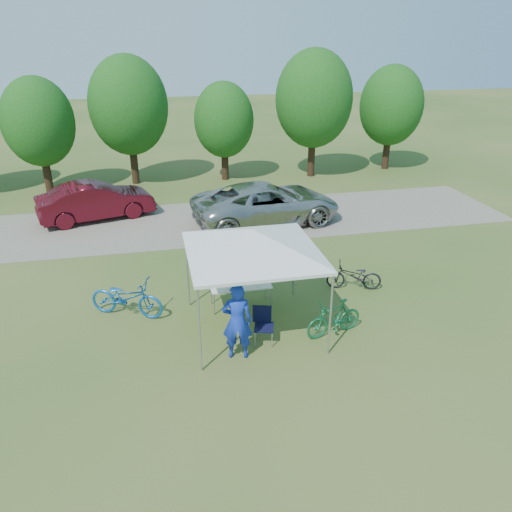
{
  "coord_description": "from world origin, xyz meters",
  "views": [
    {
      "loc": [
        -2.24,
        -10.74,
        7.01
      ],
      "look_at": [
        0.51,
        2.0,
        1.1
      ],
      "focal_mm": 35.0,
      "sensor_mm": 36.0,
      "label": 1
    }
  ],
  "objects_px": {
    "folding_chair": "(263,321)",
    "bike_green": "(334,318)",
    "bike_dark": "(354,276)",
    "folding_table": "(241,286)",
    "minivan": "(267,204)",
    "cooler": "(232,279)",
    "sedan": "(96,201)",
    "cyclist": "(237,321)",
    "bike_blue": "(127,297)"
  },
  "relations": [
    {
      "from": "bike_dark",
      "to": "folding_chair",
      "type": "bearing_deg",
      "value": -40.67
    },
    {
      "from": "folding_chair",
      "to": "bike_blue",
      "type": "relative_size",
      "value": 0.44
    },
    {
      "from": "cyclist",
      "to": "bike_blue",
      "type": "xyz_separation_m",
      "value": [
        -2.55,
        2.45,
        -0.42
      ]
    },
    {
      "from": "bike_blue",
      "to": "bike_dark",
      "type": "height_order",
      "value": "bike_blue"
    },
    {
      "from": "bike_dark",
      "to": "folding_table",
      "type": "bearing_deg",
      "value": -68.04
    },
    {
      "from": "folding_chair",
      "to": "cooler",
      "type": "xyz_separation_m",
      "value": [
        -0.45,
        1.74,
        0.33
      ]
    },
    {
      "from": "cooler",
      "to": "bike_blue",
      "type": "distance_m",
      "value": 2.86
    },
    {
      "from": "bike_green",
      "to": "bike_blue",
      "type": "bearing_deg",
      "value": -125.83
    },
    {
      "from": "bike_blue",
      "to": "bike_dark",
      "type": "xyz_separation_m",
      "value": [
        6.5,
        0.12,
        -0.12
      ]
    },
    {
      "from": "cooler",
      "to": "folding_table",
      "type": "bearing_deg",
      "value": -0.0
    },
    {
      "from": "cyclist",
      "to": "minivan",
      "type": "xyz_separation_m",
      "value": [
        2.69,
        8.48,
        -0.13
      ]
    },
    {
      "from": "folding_chair",
      "to": "sedan",
      "type": "bearing_deg",
      "value": 131.13
    },
    {
      "from": "folding_table",
      "to": "minivan",
      "type": "xyz_separation_m",
      "value": [
        2.2,
        6.22,
        0.19
      ]
    },
    {
      "from": "folding_table",
      "to": "cooler",
      "type": "bearing_deg",
      "value": 180.0
    },
    {
      "from": "cooler",
      "to": "minivan",
      "type": "height_order",
      "value": "minivan"
    },
    {
      "from": "cyclist",
      "to": "folding_chair",
      "type": "bearing_deg",
      "value": -134.4
    },
    {
      "from": "sedan",
      "to": "cooler",
      "type": "bearing_deg",
      "value": -169.18
    },
    {
      "from": "folding_chair",
      "to": "cyclist",
      "type": "relative_size",
      "value": 0.48
    },
    {
      "from": "folding_table",
      "to": "sedan",
      "type": "xyz_separation_m",
      "value": [
        -4.39,
        8.17,
        0.13
      ]
    },
    {
      "from": "folding_table",
      "to": "cooler",
      "type": "distance_m",
      "value": 0.31
    },
    {
      "from": "bike_blue",
      "to": "bike_green",
      "type": "distance_m",
      "value": 5.47
    },
    {
      "from": "bike_green",
      "to": "sedan",
      "type": "height_order",
      "value": "sedan"
    },
    {
      "from": "folding_chair",
      "to": "bike_green",
      "type": "height_order",
      "value": "bike_green"
    },
    {
      "from": "cooler",
      "to": "bike_blue",
      "type": "relative_size",
      "value": 0.24
    },
    {
      "from": "cyclist",
      "to": "minivan",
      "type": "relative_size",
      "value": 0.33
    },
    {
      "from": "sedan",
      "to": "folding_table",
      "type": "bearing_deg",
      "value": -167.97
    },
    {
      "from": "minivan",
      "to": "folding_table",
      "type": "bearing_deg",
      "value": 151.68
    },
    {
      "from": "bike_green",
      "to": "bike_dark",
      "type": "relative_size",
      "value": 0.98
    },
    {
      "from": "folding_chair",
      "to": "bike_green",
      "type": "xyz_separation_m",
      "value": [
        1.79,
        -0.12,
        -0.07
      ]
    },
    {
      "from": "folding_chair",
      "to": "sedan",
      "type": "height_order",
      "value": "sedan"
    },
    {
      "from": "cooler",
      "to": "bike_green",
      "type": "xyz_separation_m",
      "value": [
        2.25,
        -1.86,
        -0.39
      ]
    },
    {
      "from": "bike_blue",
      "to": "cyclist",
      "type": "bearing_deg",
      "value": -108.56
    },
    {
      "from": "cyclist",
      "to": "bike_green",
      "type": "height_order",
      "value": "cyclist"
    },
    {
      "from": "sedan",
      "to": "bike_dark",
      "type": "bearing_deg",
      "value": -151.31
    },
    {
      "from": "cyclist",
      "to": "sedan",
      "type": "distance_m",
      "value": 11.14
    },
    {
      "from": "bike_blue",
      "to": "sedan",
      "type": "height_order",
      "value": "sedan"
    },
    {
      "from": "bike_green",
      "to": "cooler",
      "type": "bearing_deg",
      "value": -143.56
    },
    {
      "from": "cyclist",
      "to": "bike_dark",
      "type": "bearing_deg",
      "value": -137.12
    },
    {
      "from": "folding_chair",
      "to": "bike_dark",
      "type": "height_order",
      "value": "folding_chair"
    },
    {
      "from": "bike_green",
      "to": "minivan",
      "type": "relative_size",
      "value": 0.27
    },
    {
      "from": "folding_table",
      "to": "bike_blue",
      "type": "bearing_deg",
      "value": 176.57
    },
    {
      "from": "bike_blue",
      "to": "bike_dark",
      "type": "relative_size",
      "value": 1.28
    },
    {
      "from": "folding_chair",
      "to": "minivan",
      "type": "height_order",
      "value": "minivan"
    },
    {
      "from": "cyclist",
      "to": "sedan",
      "type": "relative_size",
      "value": 0.42
    },
    {
      "from": "bike_dark",
      "to": "minivan",
      "type": "distance_m",
      "value": 6.06
    },
    {
      "from": "folding_chair",
      "to": "minivan",
      "type": "distance_m",
      "value": 8.2
    },
    {
      "from": "cooler",
      "to": "sedan",
      "type": "relative_size",
      "value": 0.11
    },
    {
      "from": "folding_chair",
      "to": "sedan",
      "type": "distance_m",
      "value": 10.93
    },
    {
      "from": "cooler",
      "to": "bike_blue",
      "type": "xyz_separation_m",
      "value": [
        -2.83,
        0.18,
        -0.32
      ]
    },
    {
      "from": "cooler",
      "to": "bike_green",
      "type": "relative_size",
      "value": 0.31
    }
  ]
}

